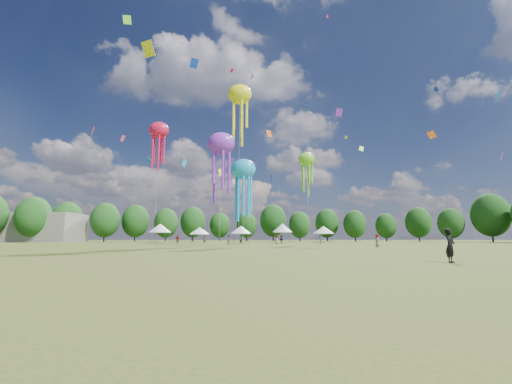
{
  "coord_description": "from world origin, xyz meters",
  "views": [
    {
      "loc": [
        -0.96,
        -18.44,
        1.2
      ],
      "look_at": [
        -1.08,
        15.0,
        6.0
      ],
      "focal_mm": 22.35,
      "sensor_mm": 36.0,
      "label": 1
    }
  ],
  "objects": [
    {
      "name": "spectators_far",
      "position": [
        1.25,
        41.87,
        0.81
      ],
      "size": [
        31.75,
        24.12,
        1.7
      ],
      "color": "gray",
      "rests_on": "ground"
    },
    {
      "name": "hangar",
      "position": [
        -72.0,
        72.0,
        4.0
      ],
      "size": [
        40.0,
        12.0,
        8.0
      ],
      "primitive_type": "cube",
      "color": "gray",
      "rests_on": "ground"
    },
    {
      "name": "small_kites",
      "position": [
        0.79,
        41.7,
        29.9
      ],
      "size": [
        71.75,
        57.21,
        45.92
      ],
      "color": "purple",
      "rests_on": "ground"
    },
    {
      "name": "show_kites",
      "position": [
        -8.35,
        36.27,
        18.23
      ],
      "size": [
        33.94,
        27.69,
        28.4
      ],
      "color": "purple",
      "rests_on": "ground"
    },
    {
      "name": "ground",
      "position": [
        0.0,
        0.0,
        0.0
      ],
      "size": [
        300.0,
        300.0,
        0.0
      ],
      "primitive_type": "plane",
      "color": "#384416",
      "rests_on": "ground"
    },
    {
      "name": "festival_tents",
      "position": [
        -4.61,
        54.93,
        3.11
      ],
      "size": [
        42.63,
        10.8,
        4.43
      ],
      "color": "#47474C",
      "rests_on": "ground"
    },
    {
      "name": "treeline",
      "position": [
        -3.87,
        62.51,
        6.54
      ],
      "size": [
        201.57,
        95.24,
        13.43
      ],
      "color": "#38281C",
      "rests_on": "ground"
    },
    {
      "name": "spectator_near",
      "position": [
        -5.92,
        37.0,
        0.8
      ],
      "size": [
        0.85,
        0.7,
        1.6
      ],
      "primitive_type": "imported",
      "rotation": [
        0.0,
        0.0,
        3.02
      ],
      "color": "gray",
      "rests_on": "ground"
    },
    {
      "name": "observer_main",
      "position": [
        8.38,
        -2.81,
        0.82
      ],
      "size": [
        0.7,
        0.69,
        1.63
      ],
      "primitive_type": "imported",
      "rotation": [
        0.0,
        0.0,
        0.76
      ],
      "color": "black",
      "rests_on": "ground"
    }
  ]
}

